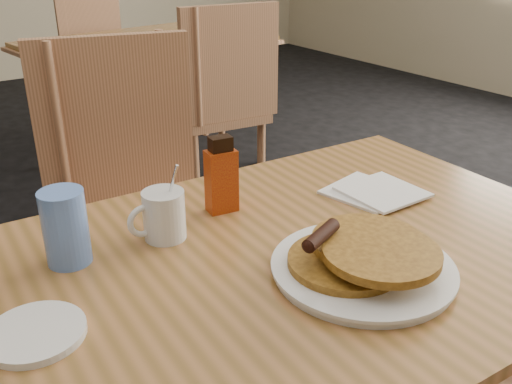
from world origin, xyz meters
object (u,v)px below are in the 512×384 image
chair_neighbor_far (98,56)px  coffee_mug (163,214)px  pancake_plate (363,261)px  chair_neighbor_near (219,94)px  syrup_bottle (221,177)px  neighbor_table (147,46)px  chair_main_far (134,181)px  blue_tumbler (65,227)px  main_table (288,272)px

chair_neighbor_far → coffee_mug: (-0.90, -2.78, 0.26)m
coffee_mug → pancake_plate: bearing=-59.8°
chair_neighbor_near → syrup_bottle: 1.51m
neighbor_table → syrup_bottle: (-0.77, -2.03, 0.12)m
chair_main_far → syrup_bottle: chair_main_far is taller
blue_tumbler → syrup_bottle: bearing=3.3°
neighbor_table → coffee_mug: 2.27m
chair_neighbor_near → main_table: bearing=-110.3°
pancake_plate → chair_neighbor_near: bearing=66.6°
chair_neighbor_far → pancake_plate: (-0.68, -3.09, 0.23)m
chair_main_far → chair_neighbor_near: bearing=59.9°
pancake_plate → syrup_bottle: syrup_bottle is taller
pancake_plate → chair_main_far: bearing=92.3°
chair_neighbor_near → syrup_bottle: (-0.77, -1.28, 0.22)m
syrup_bottle → blue_tumbler: (-0.33, -0.02, -0.01)m
chair_neighbor_far → coffee_mug: bearing=-104.7°
coffee_mug → syrup_bottle: bearing=8.1°
chair_neighbor_far → syrup_bottle: size_ratio=5.54×
main_table → chair_neighbor_far: size_ratio=1.42×
pancake_plate → coffee_mug: coffee_mug is taller
pancake_plate → coffee_mug: (-0.22, 0.31, 0.03)m
chair_main_far → syrup_bottle: (-0.03, -0.55, 0.21)m
blue_tumbler → main_table: bearing=-30.8°
pancake_plate → coffee_mug: size_ratio=2.10×
main_table → neighbor_table: same height
chair_neighbor_far → blue_tumbler: bearing=-108.1°
syrup_bottle → main_table: bearing=-80.7°
main_table → chair_neighbor_far: bearing=76.0°
chair_neighbor_near → chair_main_far: bearing=-128.7°
blue_tumbler → chair_neighbor_far: bearing=68.7°
chair_neighbor_near → coffee_mug: 1.62m
chair_neighbor_far → neighbor_table: bearing=-84.8°
chair_neighbor_near → blue_tumbler: 1.72m
coffee_mug → blue_tumbler: (-0.18, 0.02, 0.02)m
coffee_mug → chair_neighbor_far: bearing=66.5°
chair_neighbor_far → syrup_bottle: bearing=-102.0°
main_table → blue_tumbler: 0.41m
pancake_plate → blue_tumbler: (-0.40, 0.33, 0.04)m
chair_neighbor_far → pancake_plate: 3.17m
neighbor_table → pancake_plate: size_ratio=4.34×
neighbor_table → coffee_mug: coffee_mug is taller
chair_neighbor_far → coffee_mug: 2.94m
neighbor_table → chair_neighbor_near: 0.75m
chair_main_far → pancake_plate: (0.04, -0.90, 0.16)m
main_table → neighbor_table: size_ratio=0.94×
chair_neighbor_far → main_table: bearing=-100.8°
chair_neighbor_near → blue_tumbler: size_ratio=7.37×
neighbor_table → chair_neighbor_far: bearing=92.0°
chair_neighbor_far → blue_tumbler: 2.98m
main_table → coffee_mug: bearing=131.1°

